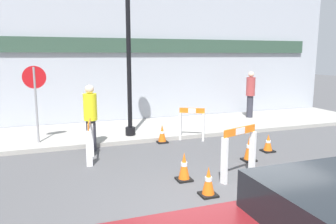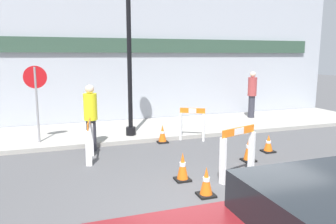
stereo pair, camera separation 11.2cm
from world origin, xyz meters
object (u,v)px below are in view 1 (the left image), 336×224
at_px(person_worker, 91,116).
at_px(person_pedestrian, 250,93).
at_px(stop_sign, 35,92).
at_px(streetlamp_post, 128,30).

xyz_separation_m(person_worker, person_pedestrian, (6.16, 2.10, 0.13)).
bearing_deg(person_worker, stop_sign, 173.73).
xyz_separation_m(streetlamp_post, stop_sign, (-2.54, 0.04, -1.66)).
bearing_deg(person_worker, streetlamp_post, 62.57).
height_order(streetlamp_post, person_pedestrian, streetlamp_post).
xyz_separation_m(stop_sign, person_worker, (1.32, -0.89, -0.58)).
height_order(stop_sign, person_worker, stop_sign).
xyz_separation_m(streetlamp_post, person_worker, (-1.23, -0.85, -2.24)).
bearing_deg(person_pedestrian, streetlamp_post, -15.35).
relative_size(streetlamp_post, person_pedestrian, 2.71).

